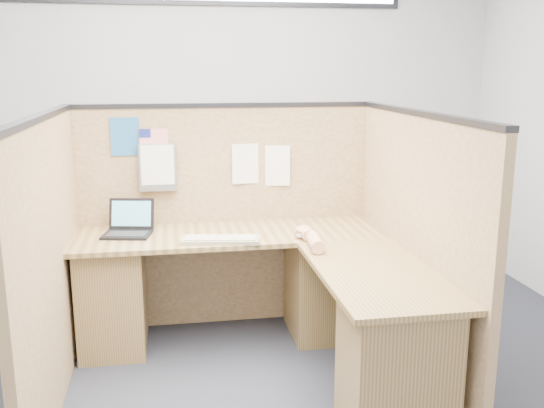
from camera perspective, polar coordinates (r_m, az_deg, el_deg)
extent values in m
plane|color=#21252F|center=(3.53, -2.62, -17.18)|extent=(5.00, 5.00, 0.00)
plane|color=#ACAEB1|center=(5.31, -5.82, 8.80)|extent=(5.00, 0.00, 5.00)
plane|color=#ACAEB1|center=(0.94, 14.06, -10.16)|extent=(5.00, 0.00, 5.00)
cube|color=brown|center=(4.18, -4.42, -1.28)|extent=(2.05, 0.05, 1.50)
cube|color=#232328|center=(4.06, -4.61, 9.26)|extent=(2.05, 0.06, 0.03)
cube|color=brown|center=(3.36, -20.25, -5.57)|extent=(0.05, 1.80, 1.50)
cube|color=#232328|center=(3.21, -21.30, 7.53)|extent=(0.06, 1.80, 0.03)
cube|color=brown|center=(3.57, 13.25, -4.05)|extent=(0.05, 1.80, 1.50)
cube|color=#232328|center=(3.43, 13.90, 8.30)|extent=(0.06, 1.80, 0.03)
cube|color=brown|center=(3.87, -3.96, -2.93)|extent=(1.95, 0.60, 0.03)
cube|color=brown|center=(3.20, 9.89, -6.52)|extent=(0.60, 1.15, 0.03)
cube|color=brown|center=(3.99, -14.78, -8.38)|extent=(0.40, 0.50, 0.70)
cube|color=brown|center=(4.09, 4.59, -7.48)|extent=(0.40, 0.50, 0.70)
cube|color=brown|center=(3.07, 11.67, -14.91)|extent=(0.50, 0.40, 0.70)
cube|color=black|center=(3.89, -13.48, -2.82)|extent=(0.32, 0.27, 0.02)
cube|color=black|center=(4.00, -13.44, -0.88)|extent=(0.29, 0.12, 0.19)
cube|color=teal|center=(3.99, -13.45, -0.91)|extent=(0.26, 0.09, 0.16)
cube|color=gray|center=(3.67, -4.89, -3.41)|extent=(0.49, 0.23, 0.02)
cube|color=silver|center=(3.66, -4.90, -3.17)|extent=(0.44, 0.19, 0.01)
ellipsoid|color=silver|center=(3.74, 3.04, -2.86)|extent=(0.13, 0.10, 0.05)
ellipsoid|color=tan|center=(3.73, 3.07, -2.46)|extent=(0.10, 0.12, 0.05)
cylinder|color=tan|center=(3.68, 3.33, -2.93)|extent=(0.07, 0.05, 0.07)
cylinder|color=tan|center=(3.54, 4.06, -3.58)|extent=(0.11, 0.29, 0.09)
cube|color=#225D9B|center=(4.04, -13.66, 6.18)|extent=(0.18, 0.01, 0.24)
cylinder|color=olive|center=(4.04, -12.31, 4.64)|extent=(0.01, 0.01, 0.32)
cube|color=red|center=(4.02, -11.06, 6.12)|extent=(0.18, 0.00, 0.12)
cube|color=navy|center=(4.02, -11.88, 6.54)|extent=(0.07, 0.00, 0.06)
cube|color=slate|center=(4.03, -10.71, 3.42)|extent=(0.24, 0.05, 0.31)
cube|color=white|center=(4.00, -10.72, 3.63)|extent=(0.21, 0.01, 0.26)
cube|color=white|center=(4.12, 0.19, 3.63)|extent=(0.22, 0.03, 0.28)
cube|color=white|center=(4.09, -2.32, 3.81)|extent=(0.21, 0.03, 0.27)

